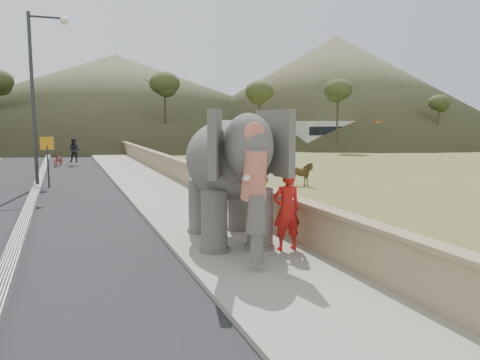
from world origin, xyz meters
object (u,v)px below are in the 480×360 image
object	(u,v)px
motorcyclist	(66,155)
cow	(299,174)
elephant_and_man	(229,178)
lamppost	(39,83)

from	to	relation	value
motorcyclist	cow	bearing A→B (deg)	-54.41
cow	elephant_and_man	distance (m)	11.37
lamppost	elephant_and_man	distance (m)	13.88
lamppost	elephant_and_man	xyz separation A→B (m)	(4.71, -12.67, -3.15)
elephant_and_man	motorcyclist	size ratio (longest dim) A/B	2.21
elephant_and_man	lamppost	bearing A→B (deg)	110.39
cow	elephant_and_man	xyz separation A→B (m)	(-6.80, -9.04, 1.14)
cow	motorcyclist	world-z (taller)	motorcyclist
lamppost	motorcyclist	distance (m)	11.78
cow	elephant_and_man	size ratio (longest dim) A/B	0.30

